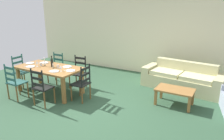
% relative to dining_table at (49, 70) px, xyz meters
% --- Properties ---
extents(ground_plane, '(9.60, 9.60, 0.02)m').
position_rel_dining_table_xyz_m(ground_plane, '(1.47, -0.13, -0.67)').
color(ground_plane, '#2E5037').
extents(wall_far, '(9.60, 0.16, 2.70)m').
position_rel_dining_table_xyz_m(wall_far, '(1.47, 3.17, 0.69)').
color(wall_far, '#F2E7BB').
rests_on(wall_far, ground_plane).
extents(dining_table, '(1.90, 0.96, 0.75)m').
position_rel_dining_table_xyz_m(dining_table, '(0.00, 0.00, 0.00)').
color(dining_table, '#9B6936').
rests_on(dining_table, ground_plane).
extents(dining_chair_near_left, '(0.42, 0.40, 0.96)m').
position_rel_dining_table_xyz_m(dining_chair_near_left, '(-0.44, -0.79, -0.19)').
color(dining_chair_near_left, '#245650').
rests_on(dining_chair_near_left, ground_plane).
extents(dining_chair_near_right, '(0.43, 0.41, 0.96)m').
position_rel_dining_table_xyz_m(dining_chair_near_right, '(0.46, -0.71, -0.19)').
color(dining_chair_near_right, black).
rests_on(dining_chair_near_right, ground_plane).
extents(dining_chair_far_left, '(0.43, 0.41, 0.96)m').
position_rel_dining_table_xyz_m(dining_chair_far_left, '(-0.45, 0.73, -0.19)').
color(dining_chair_far_left, '#225349').
rests_on(dining_chair_far_left, ground_plane).
extents(dining_chair_far_right, '(0.45, 0.43, 0.96)m').
position_rel_dining_table_xyz_m(dining_chair_far_right, '(0.45, 0.73, -0.19)').
color(dining_chair_far_right, black).
rests_on(dining_chair_far_right, ground_plane).
extents(dining_chair_head_west, '(0.42, 0.44, 0.96)m').
position_rel_dining_table_xyz_m(dining_chair_head_west, '(-1.16, -0.04, -0.19)').
color(dining_chair_head_west, '#24544F').
rests_on(dining_chair_head_west, ground_plane).
extents(dining_chair_head_east, '(0.41, 0.43, 0.96)m').
position_rel_dining_table_xyz_m(dining_chair_head_east, '(1.13, 0.01, -0.19)').
color(dining_chair_head_east, black).
rests_on(dining_chair_head_east, ground_plane).
extents(dinner_plate_near_left, '(0.24, 0.24, 0.02)m').
position_rel_dining_table_xyz_m(dinner_plate_near_left, '(-0.45, -0.25, 0.10)').
color(dinner_plate_near_left, white).
rests_on(dinner_plate_near_left, dining_table).
extents(fork_near_left, '(0.03, 0.17, 0.01)m').
position_rel_dining_table_xyz_m(fork_near_left, '(-0.60, -0.25, 0.09)').
color(fork_near_left, silver).
rests_on(fork_near_left, dining_table).
extents(dinner_plate_near_right, '(0.24, 0.24, 0.02)m').
position_rel_dining_table_xyz_m(dinner_plate_near_right, '(0.45, -0.25, 0.10)').
color(dinner_plate_near_right, white).
rests_on(dinner_plate_near_right, dining_table).
extents(fork_near_right, '(0.03, 0.17, 0.01)m').
position_rel_dining_table_xyz_m(fork_near_right, '(0.30, -0.25, 0.09)').
color(fork_near_right, silver).
rests_on(fork_near_right, dining_table).
extents(dinner_plate_far_left, '(0.24, 0.24, 0.02)m').
position_rel_dining_table_xyz_m(dinner_plate_far_left, '(-0.45, 0.25, 0.10)').
color(dinner_plate_far_left, white).
rests_on(dinner_plate_far_left, dining_table).
extents(fork_far_left, '(0.03, 0.17, 0.01)m').
position_rel_dining_table_xyz_m(fork_far_left, '(-0.60, 0.25, 0.09)').
color(fork_far_left, silver).
rests_on(fork_far_left, dining_table).
extents(dinner_plate_far_right, '(0.24, 0.24, 0.02)m').
position_rel_dining_table_xyz_m(dinner_plate_far_right, '(0.45, 0.25, 0.10)').
color(dinner_plate_far_right, white).
rests_on(dinner_plate_far_right, dining_table).
extents(fork_far_right, '(0.03, 0.17, 0.01)m').
position_rel_dining_table_xyz_m(fork_far_right, '(0.30, 0.25, 0.09)').
color(fork_far_right, silver).
rests_on(fork_far_right, dining_table).
extents(dinner_plate_head_west, '(0.24, 0.24, 0.02)m').
position_rel_dining_table_xyz_m(dinner_plate_head_west, '(-0.78, -0.00, 0.10)').
color(dinner_plate_head_west, white).
rests_on(dinner_plate_head_west, dining_table).
extents(fork_head_west, '(0.03, 0.17, 0.01)m').
position_rel_dining_table_xyz_m(fork_head_west, '(-0.93, -0.00, 0.09)').
color(fork_head_west, silver).
rests_on(fork_head_west, dining_table).
extents(dinner_plate_head_east, '(0.24, 0.24, 0.02)m').
position_rel_dining_table_xyz_m(dinner_plate_head_east, '(0.78, -0.00, 0.10)').
color(dinner_plate_head_east, white).
rests_on(dinner_plate_head_east, dining_table).
extents(fork_head_east, '(0.02, 0.17, 0.01)m').
position_rel_dining_table_xyz_m(fork_head_east, '(0.63, -0.00, 0.09)').
color(fork_head_east, silver).
rests_on(fork_head_east, dining_table).
extents(wine_bottle, '(0.07, 0.07, 0.32)m').
position_rel_dining_table_xyz_m(wine_bottle, '(0.08, 0.05, 0.20)').
color(wine_bottle, black).
rests_on(wine_bottle, dining_table).
extents(wine_glass_near_left, '(0.06, 0.06, 0.16)m').
position_rel_dining_table_xyz_m(wine_glass_near_left, '(-0.32, -0.12, 0.20)').
color(wine_glass_near_left, white).
rests_on(wine_glass_near_left, dining_table).
extents(wine_glass_near_right, '(0.06, 0.06, 0.16)m').
position_rel_dining_table_xyz_m(wine_glass_near_right, '(0.58, -0.14, 0.20)').
color(wine_glass_near_right, white).
rests_on(wine_glass_near_right, dining_table).
extents(coffee_cup_primary, '(0.07, 0.07, 0.09)m').
position_rel_dining_table_xyz_m(coffee_cup_primary, '(0.30, 0.04, 0.13)').
color(coffee_cup_primary, beige).
rests_on(coffee_cup_primary, dining_table).
extents(coffee_cup_secondary, '(0.07, 0.07, 0.09)m').
position_rel_dining_table_xyz_m(coffee_cup_secondary, '(-0.29, -0.02, 0.13)').
color(coffee_cup_secondary, beige).
rests_on(coffee_cup_secondary, dining_table).
extents(candle_tall, '(0.05, 0.05, 0.26)m').
position_rel_dining_table_xyz_m(candle_tall, '(-0.18, 0.02, 0.16)').
color(candle_tall, '#998C66').
rests_on(candle_tall, dining_table).
extents(candle_short, '(0.05, 0.05, 0.15)m').
position_rel_dining_table_xyz_m(candle_short, '(0.20, -0.04, 0.13)').
color(candle_short, '#998C66').
rests_on(candle_short, dining_table).
extents(couch, '(2.35, 1.04, 0.80)m').
position_rel_dining_table_xyz_m(couch, '(3.20, 2.15, -0.37)').
color(couch, beige).
rests_on(couch, ground_plane).
extents(coffee_table, '(0.90, 0.56, 0.42)m').
position_rel_dining_table_xyz_m(coffee_table, '(3.28, 0.93, -0.31)').
color(coffee_table, '#9B6936').
rests_on(coffee_table, ground_plane).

